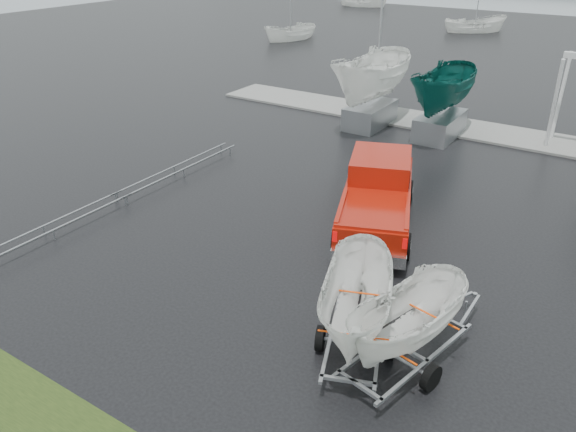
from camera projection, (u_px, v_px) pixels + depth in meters
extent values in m
plane|color=black|center=(375.00, 249.00, 17.24)|extent=(120.00, 120.00, 0.00)
cube|color=gray|center=(490.00, 133.00, 26.95)|extent=(30.00, 3.00, 0.12)
cube|color=#9B1508|center=(377.00, 202.00, 18.26)|extent=(4.11, 6.42, 0.99)
cube|color=#9B1508|center=(381.00, 167.00, 18.86)|extent=(2.66, 2.94, 0.89)
cube|color=black|center=(381.00, 166.00, 18.84)|extent=(2.60, 2.70, 0.58)
cube|color=silver|center=(368.00, 259.00, 15.71)|extent=(2.04, 0.93, 0.37)
cylinder|color=black|center=(352.00, 187.00, 20.37)|extent=(0.59, 0.89, 0.84)
cylinder|color=black|center=(408.00, 192.00, 20.00)|extent=(0.59, 0.89, 0.84)
cylinder|color=black|center=(338.00, 239.00, 16.90)|extent=(0.59, 0.89, 0.84)
cylinder|color=black|center=(405.00, 246.00, 16.53)|extent=(0.59, 0.89, 0.84)
cube|color=#96999E|center=(332.00, 329.00, 13.06)|extent=(1.35, 3.39, 0.08)
cube|color=#96999E|center=(380.00, 335.00, 12.86)|extent=(1.35, 3.39, 0.08)
cylinder|color=#96999E|center=(355.00, 343.00, 12.86)|extent=(1.52, 0.64, 0.08)
cylinder|color=black|center=(320.00, 338.00, 13.00)|extent=(0.38, 0.62, 0.60)
cylinder|color=black|center=(390.00, 348.00, 12.71)|extent=(0.38, 0.62, 0.60)
imported|color=white|center=(362.00, 251.00, 11.98)|extent=(2.08, 2.10, 4.26)
cube|color=#FF4908|center=(361.00, 293.00, 13.41)|extent=(1.46, 0.59, 0.03)
cube|color=#FF4908|center=(353.00, 335.00, 12.01)|extent=(1.46, 0.59, 0.03)
cube|color=#96999E|center=(386.00, 338.00, 12.78)|extent=(0.89, 3.53, 0.08)
cube|color=#96999E|center=(427.00, 362.00, 12.08)|extent=(0.89, 3.53, 0.08)
cylinder|color=#96999E|center=(400.00, 359.00, 12.37)|extent=(1.58, 0.44, 0.08)
cylinder|color=black|center=(371.00, 342.00, 12.88)|extent=(0.31, 0.63, 0.60)
cylinder|color=black|center=(431.00, 377.00, 11.86)|extent=(0.31, 0.63, 0.60)
imported|color=white|center=(415.00, 276.00, 11.54)|extent=(1.73, 1.76, 3.82)
cube|color=#FF4908|center=(429.00, 314.00, 12.67)|extent=(1.52, 0.39, 0.03)
cube|color=#FF4908|center=(386.00, 347.00, 11.68)|extent=(1.52, 0.39, 0.03)
cylinder|color=silver|center=(554.00, 105.00, 24.20)|extent=(0.16, 0.58, 3.99)
cylinder|color=silver|center=(561.00, 97.00, 25.40)|extent=(0.16, 0.58, 3.99)
cube|color=#96999E|center=(370.00, 115.00, 27.85)|extent=(1.60, 3.20, 1.10)
imported|color=white|center=(376.00, 34.00, 26.10)|extent=(2.49, 2.56, 6.62)
cube|color=#96999E|center=(440.00, 126.00, 26.31)|extent=(1.60, 3.20, 1.10)
imported|color=#0A4C44|center=(449.00, 51.00, 24.75)|extent=(2.17, 2.23, 5.77)
cylinder|color=#96999E|center=(183.00, 169.00, 22.06)|extent=(0.06, 6.50, 0.06)
cylinder|color=#96999E|center=(174.00, 167.00, 22.30)|extent=(0.06, 6.50, 0.06)
cylinder|color=#96999E|center=(53.00, 230.00, 17.57)|extent=(0.06, 6.50, 0.06)
cylinder|color=#96999E|center=(43.00, 226.00, 17.81)|extent=(0.06, 6.50, 0.06)
imported|color=white|center=(291.00, 40.00, 49.98)|extent=(2.69, 2.73, 5.69)
imported|color=white|center=(474.00, 32.00, 53.86)|extent=(3.29, 3.28, 6.12)
imported|color=white|center=(363.00, 7.00, 71.76)|extent=(2.81, 2.76, 6.45)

